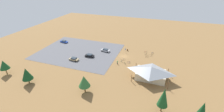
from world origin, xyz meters
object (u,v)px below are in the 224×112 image
(pine_mideast, at_px, (4,65))
(visitor_near_lot, at_px, (117,62))
(bicycle_purple_yard_right, at_px, (129,62))
(car_black_mid_lot, at_px, (90,55))
(bicycle_black_edge_south, at_px, (146,54))
(lot_sign, at_px, (125,50))
(bicycle_orange_trailside, at_px, (147,57))
(car_blue_aisle_side, at_px, (64,41))
(bicycle_green_yard_left, at_px, (125,63))
(bike_pavilion, at_px, (151,72))
(bicycle_blue_near_sign, at_px, (152,53))
(bicycle_teal_lone_west, at_px, (121,61))
(bicycle_red_back_row, at_px, (146,52))
(pine_west, at_px, (202,112))
(car_silver_front_row, at_px, (105,50))
(pine_east, at_px, (84,81))
(trash_bin, at_px, (127,50))
(bicycle_white_front_row, at_px, (151,55))
(pine_midwest, at_px, (26,74))
(car_tan_end_stall, at_px, (74,59))
(pine_far_west, at_px, (164,97))
(bicycle_silver_mid_cluster, at_px, (124,59))

(pine_mideast, distance_m, visitor_near_lot, 44.37)
(bicycle_purple_yard_right, distance_m, car_black_mid_lot, 19.12)
(bicycle_black_edge_south, bearing_deg, lot_sign, 4.62)
(bicycle_orange_trailside, xyz_separation_m, car_blue_aisle_side, (48.00, -2.89, 0.32))
(lot_sign, relative_size, bicycle_green_yard_left, 1.50)
(bicycle_orange_trailside, bearing_deg, bike_pavilion, 101.58)
(bicycle_blue_near_sign, distance_m, visitor_near_lot, 20.37)
(bicycle_teal_lone_west, distance_m, bicycle_green_yard_left, 2.65)
(bicycle_red_back_row, bearing_deg, bike_pavilion, 102.05)
(pine_west, height_order, bicycle_black_edge_south, pine_west)
(bicycle_green_yard_left, xyz_separation_m, car_silver_front_row, (12.67, -9.06, 0.35))
(bike_pavilion, height_order, car_blue_aisle_side, bike_pavilion)
(pine_east, xyz_separation_m, bicycle_blue_near_sign, (-18.51, -35.67, -3.83))
(trash_bin, height_order, car_black_mid_lot, car_black_mid_lot)
(lot_sign, bearing_deg, bicycle_red_back_row, -160.41)
(bike_pavilion, distance_m, pine_east, 24.45)
(lot_sign, xyz_separation_m, bicycle_purple_yard_right, (-4.09, 9.73, -1.03))
(bicycle_white_front_row, xyz_separation_m, car_blue_aisle_side, (49.75, -1.07, 0.30))
(trash_bin, xyz_separation_m, pine_midwest, (26.92, 37.61, 3.58))
(pine_west, height_order, bicycle_blue_near_sign, pine_west)
(lot_sign, height_order, pine_midwest, pine_midwest)
(pine_midwest, xyz_separation_m, bicycle_orange_trailside, (-37.30, -33.57, -3.67))
(car_tan_end_stall, bearing_deg, pine_mideast, 43.53)
(trash_bin, bearing_deg, visitor_near_lot, 86.16)
(pine_east, xyz_separation_m, pine_mideast, (33.84, 0.85, -0.01))
(pine_midwest, height_order, bicycle_teal_lone_west, pine_midwest)
(pine_east, bearing_deg, bicycle_white_front_row, -118.75)
(bicycle_white_front_row, xyz_separation_m, bicycle_green_yard_left, (9.87, 11.36, 0.02))
(pine_mideast, bearing_deg, bicycle_green_yard_left, -152.02)
(pine_far_west, bearing_deg, bicycle_teal_lone_west, -52.08)
(car_blue_aisle_side, bearing_deg, bicycle_silver_mid_cluster, 166.93)
(bicycle_purple_yard_right, distance_m, bicycle_silver_mid_cluster, 3.64)
(pine_far_west, distance_m, bicycle_teal_lone_west, 30.06)
(bicycle_orange_trailside, relative_size, car_black_mid_lot, 0.30)
(lot_sign, height_order, car_blue_aisle_side, lot_sign)
(bicycle_teal_lone_west, relative_size, car_silver_front_row, 0.32)
(bike_pavilion, xyz_separation_m, bicycle_orange_trailside, (3.37, -16.45, -2.42))
(bicycle_orange_trailside, bearing_deg, bicycle_green_yard_left, 49.60)
(trash_bin, distance_m, car_black_mid_lot, 19.85)
(lot_sign, relative_size, bicycle_black_edge_south, 1.38)
(pine_far_west, bearing_deg, bicycle_red_back_row, -75.78)
(bicycle_white_front_row, bearing_deg, car_black_mid_lot, 20.20)
(bike_pavilion, height_order, bicycle_blue_near_sign, bike_pavilion)
(pine_midwest, distance_m, pine_east, 21.21)
(car_black_mid_lot, bearing_deg, car_silver_front_row, -122.85)
(pine_east, relative_size, bicycle_blue_near_sign, 4.47)
(bicycle_purple_yard_right, relative_size, bicycle_white_front_row, 1.01)
(trash_bin, height_order, pine_mideast, pine_mideast)
(bike_pavilion, height_order, pine_midwest, pine_midwest)
(pine_east, xyz_separation_m, bicycle_red_back_row, (-15.02, -36.08, -3.84))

